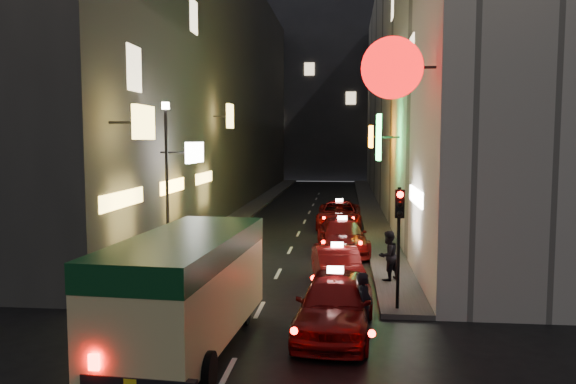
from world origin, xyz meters
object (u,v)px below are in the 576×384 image
(taxi_near, at_px, (335,298))
(traffic_light, at_px, (399,222))
(lamp_post, at_px, (167,174))
(minibus, at_px, (187,278))
(pedestrian_crossing, at_px, (364,302))

(taxi_near, distance_m, traffic_light, 3.05)
(traffic_light, xyz_separation_m, lamp_post, (-8.20, 4.53, 1.04))
(taxi_near, xyz_separation_m, lamp_post, (-6.45, 6.29, 2.80))
(traffic_light, distance_m, lamp_post, 9.42)
(minibus, xyz_separation_m, taxi_near, (3.45, 1.55, -0.83))
(pedestrian_crossing, bearing_deg, lamp_post, 62.23)
(lamp_post, bearing_deg, minibus, -69.06)
(taxi_near, xyz_separation_m, traffic_light, (1.75, 1.76, 1.76))
(taxi_near, bearing_deg, minibus, -155.75)
(minibus, distance_m, taxi_near, 3.87)
(pedestrian_crossing, relative_size, traffic_light, 0.56)
(pedestrian_crossing, bearing_deg, traffic_light, -9.85)
(minibus, distance_m, pedestrian_crossing, 4.39)
(taxi_near, height_order, traffic_light, traffic_light)
(lamp_post, bearing_deg, traffic_light, -28.91)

